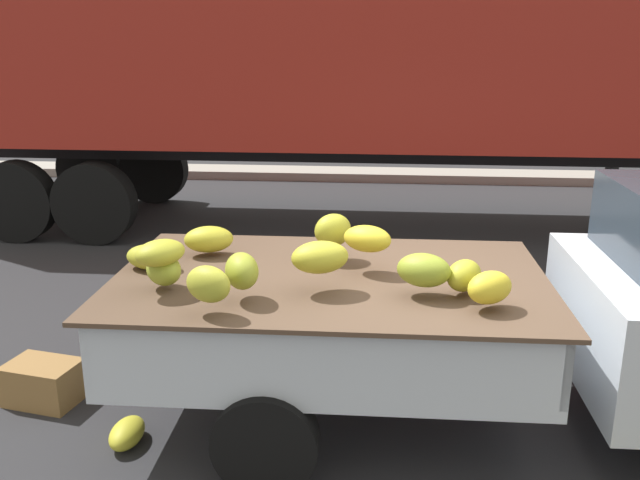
# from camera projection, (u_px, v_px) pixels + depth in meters

# --- Properties ---
(ground) EXTENTS (220.00, 220.00, 0.00)m
(ground) POSITION_uv_depth(u_px,v_px,m) (435.00, 423.00, 4.83)
(ground) COLOR #28282B
(curb_strip) EXTENTS (80.00, 0.80, 0.16)m
(curb_strip) POSITION_uv_depth(u_px,v_px,m) (404.00, 175.00, 13.17)
(curb_strip) COLOR gray
(curb_strip) RESTS_ON ground
(pickup_truck) EXTENTS (5.15, 1.90, 1.70)m
(pickup_truck) POSITION_uv_depth(u_px,v_px,m) (636.00, 313.00, 4.49)
(pickup_truck) COLOR silver
(pickup_truck) RESTS_ON ground
(semi_trailer) EXTENTS (12.01, 2.70, 3.95)m
(semi_trailer) POSITION_uv_depth(u_px,v_px,m) (369.00, 44.00, 9.21)
(semi_trailer) COLOR maroon
(semi_trailer) RESTS_ON ground
(fallen_banana_bunch_near_tailgate) EXTENTS (0.22, 0.36, 0.17)m
(fallen_banana_bunch_near_tailgate) POSITION_uv_depth(u_px,v_px,m) (127.00, 433.00, 4.57)
(fallen_banana_bunch_near_tailgate) COLOR gold
(fallen_banana_bunch_near_tailgate) RESTS_ON ground
(produce_crate) EXTENTS (0.58, 0.45, 0.31)m
(produce_crate) POSITION_uv_depth(u_px,v_px,m) (44.00, 382.00, 5.09)
(produce_crate) COLOR olive
(produce_crate) RESTS_ON ground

